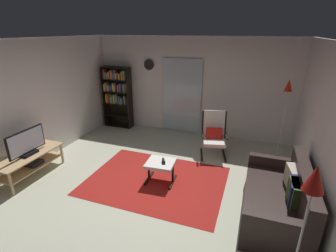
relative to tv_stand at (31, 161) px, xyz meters
name	(u,v)px	position (x,y,z in m)	size (l,w,h in m)	color
ground_plane	(149,187)	(2.37, 0.40, -0.31)	(7.02, 7.02, 0.00)	beige
wall_back	(191,87)	(2.37, 3.30, 0.99)	(5.60, 0.06, 2.60)	silver
wall_left	(25,106)	(-0.33, 0.40, 0.99)	(0.06, 6.00, 2.60)	silver
wall_right	(331,145)	(5.07, 0.40, 0.99)	(0.06, 6.00, 2.60)	silver
glass_door_panel	(182,96)	(2.12, 3.23, 0.74)	(1.10, 0.01, 2.00)	silver
area_rug	(156,180)	(2.40, 0.65, -0.31)	(2.61, 1.94, 0.01)	#A2201B
tv_stand	(31,161)	(0.00, 0.00, 0.00)	(0.50, 1.35, 0.47)	tan
television	(27,143)	(0.00, -0.01, 0.39)	(0.20, 0.82, 0.51)	black
bookshelf_near_tv	(117,92)	(0.22, 3.05, 0.72)	(0.83, 0.30, 1.77)	black
leather_sofa	(279,199)	(4.57, 0.39, 0.00)	(0.89, 1.81, 0.85)	#2E201D
lounge_armchair	(214,133)	(3.23, 2.15, 0.22)	(0.70, 0.77, 1.02)	black
ottoman	(161,165)	(2.50, 0.67, 0.03)	(0.55, 0.51, 0.42)	white
tv_remote	(163,160)	(2.53, 0.74, 0.12)	(0.04, 0.14, 0.02)	black
cell_phone	(164,163)	(2.56, 0.65, 0.11)	(0.07, 0.14, 0.01)	black
floor_lamp_by_sofa	(311,194)	(4.64, -0.90, 1.00)	(0.22, 0.22, 1.61)	#A5A5AD
floor_lamp_by_shelf	(286,99)	(4.64, 2.41, 1.09)	(0.22, 0.22, 1.81)	#A5A5AD
wall_clock	(149,65)	(1.17, 3.22, 1.54)	(0.29, 0.03, 0.29)	silver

